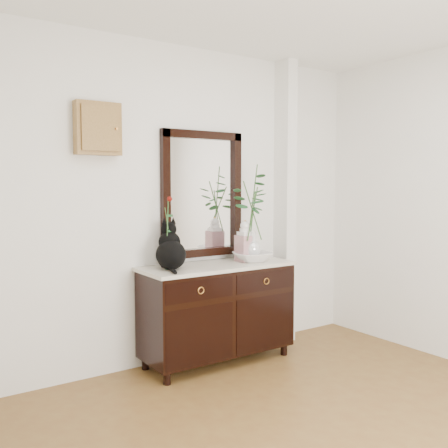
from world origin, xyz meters
TOP-DOWN VIEW (x-y plane):
  - wall_back at (0.00, 1.98)m, footprint 3.60×0.04m
  - pilaster at (1.00, 1.90)m, footprint 0.12×0.20m
  - sideboard at (0.10, 1.73)m, footprint 1.33×0.52m
  - wall_mirror at (0.10, 1.97)m, footprint 0.80×0.06m
  - key_cabinet at (-0.85, 1.94)m, footprint 0.35×0.10m
  - cat at (-0.34, 1.74)m, footprint 0.36×0.40m
  - lotus_bowl at (0.44, 1.69)m, footprint 0.39×0.39m
  - vase_branches at (0.44, 1.69)m, footprint 0.50×0.50m
  - bud_vase_rose at (-0.36, 1.75)m, footprint 0.07×0.07m
  - ginger_jar at (0.39, 1.73)m, footprint 0.14×0.14m

SIDE VIEW (x-z plane):
  - sideboard at x=0.10m, z-range 0.06..0.88m
  - lotus_bowl at x=0.44m, z-range 0.85..0.93m
  - ginger_jar at x=0.39m, z-range 0.85..1.22m
  - cat at x=-0.34m, z-range 0.85..1.24m
  - bud_vase_rose at x=-0.36m, z-range 0.85..1.44m
  - vase_branches at x=0.44m, z-range 0.87..1.71m
  - wall_back at x=0.00m, z-range 0.00..2.70m
  - pilaster at x=1.00m, z-range 0.00..2.70m
  - wall_mirror at x=0.10m, z-range 0.89..1.99m
  - key_cabinet at x=-0.85m, z-range 1.75..2.15m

